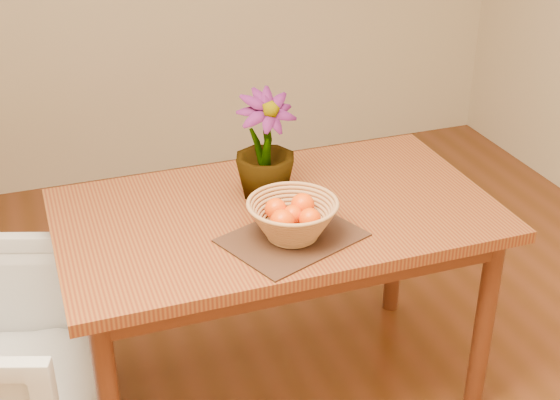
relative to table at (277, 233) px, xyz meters
name	(u,v)px	position (x,y,z in m)	size (l,w,h in m)	color
table	(277,233)	(0.00, 0.00, 0.00)	(1.40, 0.80, 0.75)	brown
placemat	(292,238)	(-0.02, -0.19, 0.09)	(0.39, 0.29, 0.01)	#3C2016
wicker_basket	(292,221)	(-0.02, -0.19, 0.15)	(0.27, 0.27, 0.11)	#B97F4D
orange_pile	(293,213)	(-0.02, -0.19, 0.17)	(0.16, 0.16, 0.07)	#FB3E04
potted_plant	(265,146)	(0.00, 0.10, 0.27)	(0.20, 0.20, 0.36)	#204F16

